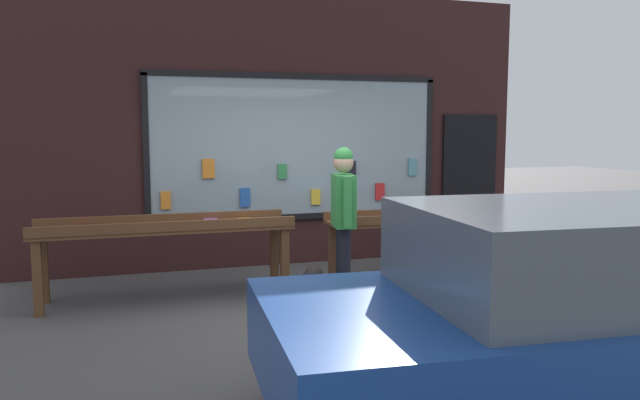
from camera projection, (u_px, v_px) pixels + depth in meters
name	position (u px, v px, depth m)	size (l,w,h in m)	color
ground_plane	(335.00, 309.00, 6.57)	(40.00, 40.00, 0.00)	#474444
shopfront_facade	(282.00, 131.00, 8.64)	(7.20, 0.29, 3.77)	#331919
display_table_left	(166.00, 233.00, 6.86)	(2.77, 0.70, 0.92)	brown
display_table_right	(434.00, 224.00, 7.86)	(2.77, 0.62, 0.87)	brown
person_browsing	(343.00, 210.00, 6.89)	(0.30, 0.66, 1.69)	black
small_dog	(311.00, 281.00, 6.58)	(0.38, 0.52, 0.43)	black
parked_car	(598.00, 308.00, 4.02)	(4.45, 2.21, 1.41)	navy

